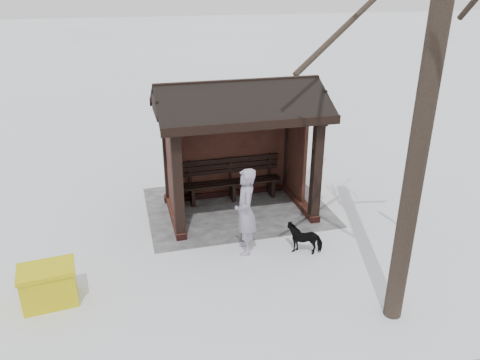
% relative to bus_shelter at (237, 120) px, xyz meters
% --- Properties ---
extents(ground, '(120.00, 120.00, 0.00)m').
position_rel_bus_shelter_xyz_m(ground, '(0.00, 0.16, -2.17)').
color(ground, white).
rests_on(ground, ground).
extents(trampled_patch, '(4.20, 3.20, 0.02)m').
position_rel_bus_shelter_xyz_m(trampled_patch, '(0.00, -0.04, -2.16)').
color(trampled_patch, gray).
rests_on(trampled_patch, ground).
extents(bus_shelter, '(3.60, 2.40, 3.09)m').
position_rel_bus_shelter_xyz_m(bus_shelter, '(0.00, 0.00, 0.00)').
color(bus_shelter, '#371714').
rests_on(bus_shelter, ground).
extents(pedestrian, '(0.50, 0.69, 1.77)m').
position_rel_bus_shelter_xyz_m(pedestrian, '(0.32, 1.89, -1.28)').
color(pedestrian, '#998FA8').
rests_on(pedestrian, ground).
extents(dog, '(0.78, 0.58, 0.60)m').
position_rel_bus_shelter_xyz_m(dog, '(-0.83, 2.18, -1.86)').
color(dog, black).
rests_on(dog, ground).
extents(grit_bin, '(0.96, 0.71, 0.69)m').
position_rel_bus_shelter_xyz_m(grit_bin, '(3.92, 2.63, -1.81)').
color(grit_bin, '#C8BA0B').
rests_on(grit_bin, ground).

